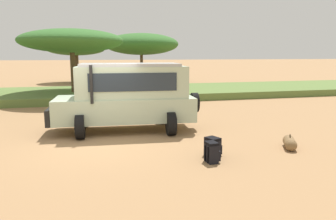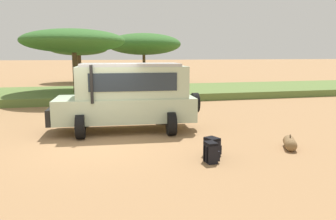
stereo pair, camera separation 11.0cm
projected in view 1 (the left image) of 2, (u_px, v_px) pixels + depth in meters
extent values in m
plane|color=#9E754C|center=(102.00, 144.00, 10.21)|extent=(320.00, 320.00, 0.00)
cube|color=#5B7538|center=(91.00, 94.00, 21.27)|extent=(120.00, 7.00, 0.44)
cube|color=#B2C6A8|center=(125.00, 108.00, 11.85)|extent=(5.04, 2.31, 0.84)
cube|color=#B2C6A8|center=(132.00, 82.00, 11.73)|extent=(3.96, 2.10, 1.10)
cube|color=#232D38|center=(88.00, 84.00, 11.48)|extent=(0.19, 1.56, 0.77)
cube|color=#232D38|center=(133.00, 82.00, 10.84)|extent=(2.93, 0.29, 0.60)
cube|color=#232D38|center=(130.00, 78.00, 12.60)|extent=(2.93, 0.29, 0.60)
cube|color=#B7B7B7|center=(130.00, 65.00, 11.62)|extent=(3.56, 1.99, 0.10)
cube|color=black|center=(51.00, 115.00, 11.45)|extent=(0.30, 1.62, 0.56)
cylinder|color=black|center=(91.00, 85.00, 10.56)|extent=(0.10, 0.10, 1.25)
cylinder|color=black|center=(80.00, 127.00, 10.72)|extent=(0.35, 0.82, 0.80)
cylinder|color=black|center=(85.00, 116.00, 12.61)|extent=(0.35, 0.82, 0.80)
cylinder|color=black|center=(171.00, 124.00, 11.23)|extent=(0.35, 0.82, 0.80)
cylinder|color=black|center=(162.00, 114.00, 13.11)|extent=(0.35, 0.82, 0.80)
cylinder|color=black|center=(195.00, 103.00, 12.26)|extent=(0.28, 0.75, 0.74)
cube|color=black|center=(211.00, 153.00, 8.41)|extent=(0.27, 0.38, 0.48)
cube|color=black|center=(217.00, 155.00, 8.47)|extent=(0.10, 0.28, 0.26)
cube|color=black|center=(212.00, 143.00, 8.36)|extent=(0.29, 0.37, 0.07)
cylinder|color=black|center=(205.00, 153.00, 8.44)|extent=(0.04, 0.04, 0.40)
cylinder|color=black|center=(208.00, 155.00, 8.28)|extent=(0.04, 0.04, 0.40)
cube|color=black|center=(213.00, 148.00, 8.94)|extent=(0.41, 0.47, 0.45)
cube|color=black|center=(217.00, 149.00, 9.06)|extent=(0.18, 0.31, 0.25)
cube|color=black|center=(213.00, 139.00, 8.90)|extent=(0.42, 0.46, 0.07)
cylinder|color=black|center=(206.00, 148.00, 8.92)|extent=(0.04, 0.04, 0.39)
cylinder|color=black|center=(210.00, 150.00, 8.78)|extent=(0.04, 0.04, 0.39)
cylinder|color=brown|center=(290.00, 143.00, 9.69)|extent=(0.58, 0.71, 0.33)
sphere|color=brown|center=(291.00, 146.00, 9.39)|extent=(0.32, 0.32, 0.32)
sphere|color=brown|center=(288.00, 140.00, 9.99)|extent=(0.32, 0.32, 0.32)
torus|color=#493721|center=(290.00, 137.00, 9.66)|extent=(0.10, 0.16, 0.16)
cylinder|color=brown|center=(73.00, 75.00, 20.30)|extent=(0.29, 0.29, 2.96)
ellipsoid|color=#336628|center=(72.00, 41.00, 19.95)|extent=(6.28, 6.81, 1.42)
cylinder|color=brown|center=(77.00, 69.00, 32.39)|extent=(0.42, 0.42, 2.74)
ellipsoid|color=#336628|center=(76.00, 49.00, 32.07)|extent=(5.63, 4.96, 1.24)
cylinder|color=brown|center=(142.00, 68.00, 31.37)|extent=(0.28, 0.28, 2.85)
ellipsoid|color=#336628|center=(141.00, 44.00, 30.99)|extent=(7.02, 7.12, 2.02)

